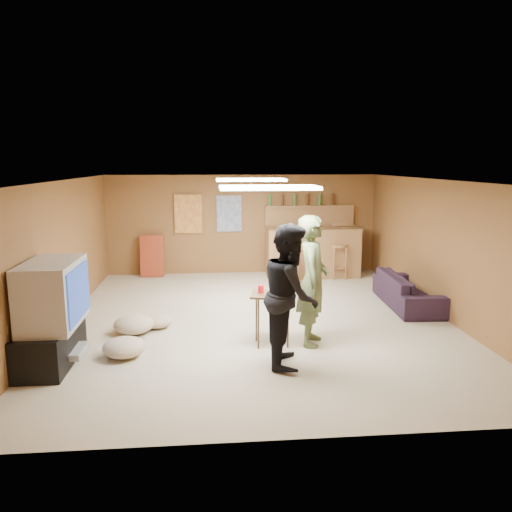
{
  "coord_description": "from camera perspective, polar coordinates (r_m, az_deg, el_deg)",
  "views": [
    {
      "loc": [
        -0.72,
        -7.59,
        2.48
      ],
      "look_at": [
        0.0,
        0.2,
        1.0
      ],
      "focal_mm": 35.0,
      "sensor_mm": 36.0,
      "label": 1
    }
  ],
  "objects": [
    {
      "name": "bar_counter",
      "position": [
        10.94,
        6.51,
        0.48
      ],
      "size": [
        2.0,
        0.6,
        1.1
      ],
      "primitive_type": "cube",
      "color": "#905F34",
      "rests_on": "ground"
    },
    {
      "name": "ground",
      "position": [
        8.01,
        0.13,
        -7.31
      ],
      "size": [
        7.0,
        7.0,
        0.0
      ],
      "primitive_type": "plane",
      "color": "tan",
      "rests_on": "ground"
    },
    {
      "name": "bottle_row",
      "position": [
        11.18,
        5.17,
        6.44
      ],
      "size": [
        1.48,
        0.08,
        0.26
      ],
      "primitive_type": null,
      "color": "#3F7233",
      "rests_on": "bar_shelf"
    },
    {
      "name": "dvd_box",
      "position": [
        6.75,
        -20.54,
        -10.17
      ],
      "size": [
        0.35,
        0.5,
        0.08
      ],
      "primitive_type": "cube",
      "color": "#B2B2B7",
      "rests_on": "tv_stand"
    },
    {
      "name": "person_olive",
      "position": [
        6.82,
        6.48,
        -2.82
      ],
      "size": [
        0.58,
        0.74,
        1.78
      ],
      "primitive_type": "imported",
      "rotation": [
        0.0,
        0.0,
        1.31
      ],
      "color": "#57653A",
      "rests_on": "ground"
    },
    {
      "name": "bar_shelf",
      "position": [
        11.25,
        6.14,
        5.66
      ],
      "size": [
        2.0,
        0.18,
        0.05
      ],
      "primitive_type": "cube",
      "color": "#905F34",
      "rests_on": "bar_backing"
    },
    {
      "name": "ceiling",
      "position": [
        7.63,
        0.14,
        8.61
      ],
      "size": [
        6.0,
        7.0,
        0.02
      ],
      "primitive_type": "cube",
      "color": "silver",
      "rests_on": "ground"
    },
    {
      "name": "cushion_mid",
      "position": [
        7.78,
        -11.26,
        -7.29
      ],
      "size": [
        0.55,
        0.55,
        0.21
      ],
      "primitive_type": "ellipsoid",
      "rotation": [
        0.0,
        0.0,
        0.23
      ],
      "color": "tan",
      "rests_on": "ground"
    },
    {
      "name": "wall_back",
      "position": [
        11.2,
        -1.56,
        3.63
      ],
      "size": [
        6.0,
        0.02,
        2.2
      ],
      "primitive_type": "cube",
      "color": "brown",
      "rests_on": "ground"
    },
    {
      "name": "ceiling_panel_front",
      "position": [
        6.14,
        1.48,
        7.82
      ],
      "size": [
        1.2,
        0.6,
        0.04
      ],
      "primitive_type": "cube",
      "color": "white",
      "rests_on": "ceiling"
    },
    {
      "name": "poster_right",
      "position": [
        11.11,
        -3.11,
        4.86
      ],
      "size": [
        0.55,
        0.03,
        0.8
      ],
      "primitive_type": "cube",
      "color": "#334C99",
      "rests_on": "wall_back"
    },
    {
      "name": "bar_lip",
      "position": [
        10.61,
        6.84,
        3.17
      ],
      "size": [
        2.1,
        0.12,
        0.05
      ],
      "primitive_type": "cube",
      "color": "#3B2613",
      "rests_on": "bar_counter"
    },
    {
      "name": "bar_backing",
      "position": [
        11.3,
        6.09,
        4.15
      ],
      "size": [
        2.0,
        0.14,
        0.6
      ],
      "primitive_type": "cube",
      "color": "#905F34",
      "rests_on": "bar_counter"
    },
    {
      "name": "bar_stool_right",
      "position": [
        10.81,
        9.44,
        0.24
      ],
      "size": [
        0.38,
        0.38,
        1.08
      ],
      "primitive_type": null,
      "rotation": [
        0.0,
        0.0,
        -0.11
      ],
      "color": "#905F34",
      "rests_on": "ground"
    },
    {
      "name": "cup_red_far",
      "position": [
        6.67,
        2.83,
        -4.03
      ],
      "size": [
        0.1,
        0.1,
        0.12
      ],
      "primitive_type": "cylinder",
      "rotation": [
        0.0,
        0.0,
        0.11
      ],
      "color": "red",
      "rests_on": "tray_table"
    },
    {
      "name": "ceiling_panel_back",
      "position": [
        8.82,
        -0.61,
        8.7
      ],
      "size": [
        1.2,
        0.6,
        0.04
      ],
      "primitive_type": "cube",
      "color": "white",
      "rests_on": "ceiling"
    },
    {
      "name": "tv_screen",
      "position": [
        6.49,
        -19.6,
        -4.0
      ],
      "size": [
        0.02,
        0.95,
        0.65
      ],
      "primitive_type": "cube",
      "color": "navy",
      "rests_on": "tv_body"
    },
    {
      "name": "poster_left",
      "position": [
        11.11,
        -7.76,
        4.78
      ],
      "size": [
        0.6,
        0.03,
        0.85
      ],
      "primitive_type": "cube",
      "color": "#BF3F26",
      "rests_on": "wall_back"
    },
    {
      "name": "tray_table",
      "position": [
        6.88,
        1.83,
        -7.22
      ],
      "size": [
        0.64,
        0.55,
        0.72
      ],
      "primitive_type": "cube",
      "rotation": [
        0.0,
        0.0,
        -0.22
      ],
      "color": "#3B2613",
      "rests_on": "ground"
    },
    {
      "name": "cushion_far",
      "position": [
        6.76,
        -14.85,
        -10.06
      ],
      "size": [
        0.68,
        0.68,
        0.25
      ],
      "primitive_type": "ellipsoid",
      "rotation": [
        0.0,
        0.0,
        0.28
      ],
      "color": "tan",
      "rests_on": "ground"
    },
    {
      "name": "wall_front",
      "position": [
        4.37,
        4.52,
        -7.71
      ],
      "size": [
        6.0,
        0.02,
        2.2
      ],
      "primitive_type": "cube",
      "color": "brown",
      "rests_on": "ground"
    },
    {
      "name": "bar_stool_left",
      "position": [
        10.13,
        3.94,
        0.01
      ],
      "size": [
        0.5,
        0.5,
        1.21
      ],
      "primitive_type": null,
      "rotation": [
        0.0,
        0.0,
        -0.39
      ],
      "color": "#905F34",
      "rests_on": "ground"
    },
    {
      "name": "person_black",
      "position": [
        6.13,
        3.96,
        -4.44
      ],
      "size": [
        0.78,
        0.94,
        1.76
      ],
      "primitive_type": "imported",
      "rotation": [
        0.0,
        0.0,
        1.42
      ],
      "color": "black",
      "rests_on": "ground"
    },
    {
      "name": "tv_stand",
      "position": [
        6.78,
        -22.41,
        -9.32
      ],
      "size": [
        0.55,
        1.3,
        0.5
      ],
      "primitive_type": "cube",
      "color": "black",
      "rests_on": "ground"
    },
    {
      "name": "folding_chair_stack",
      "position": [
        11.15,
        -11.79,
        -0.01
      ],
      "size": [
        0.5,
        0.26,
        0.91
      ],
      "primitive_type": "cube",
      "rotation": [
        -0.14,
        0.0,
        0.0
      ],
      "color": "#A0361D",
      "rests_on": "ground"
    },
    {
      "name": "sofa",
      "position": [
        9.11,
        16.97,
        -3.76
      ],
      "size": [
        0.84,
        1.92,
        0.55
      ],
      "primitive_type": "imported",
      "rotation": [
        0.0,
        0.0,
        1.51
      ],
      "color": "black",
      "rests_on": "ground"
    },
    {
      "name": "wall_left",
      "position": [
        8.04,
        -21.67,
        0.07
      ],
      "size": [
        0.02,
        7.0,
        2.2
      ],
      "primitive_type": "cube",
      "color": "brown",
      "rests_on": "ground"
    },
    {
      "name": "cushion_near_tv",
      "position": [
        7.61,
        -13.78,
        -7.58
      ],
      "size": [
        0.73,
        0.73,
        0.26
      ],
      "primitive_type": "ellipsoid",
      "rotation": [
        0.0,
        0.0,
        0.29
      ],
      "color": "tan",
      "rests_on": "ground"
    },
    {
      "name": "cup_red_near",
      "position": [
        6.8,
        0.56,
        -3.81
      ],
      "size": [
        0.09,
        0.09,
        0.11
      ],
      "primitive_type": "cylinder",
      "rotation": [
        0.0,
        0.0,
        0.14
      ],
      "color": "red",
      "rests_on": "tray_table"
    },
    {
      "name": "cup_blue",
      "position": [
        6.85,
        2.77,
        -3.7
      ],
      "size": [
        0.09,
        0.09,
        0.11
      ],
      "primitive_type": "cylinder",
      "rotation": [
        0.0,
        0.0,
        0.2
      ],
      "color": "navy",
      "rests_on": "tray_table"
    },
    {
      "name": "tv_body",
      "position": [
        6.58,
        -22.23,
        -4.0
      ],
      "size": [
        0.6,
        1.1,
        0.8
      ],
      "primitive_type": "cube",
      "color": "#B2B2B7",
      "rests_on": "tv_stand"
    },
    {
      "name": "wall_right",
      "position": [
        8.56,
        20.55,
        0.75
      ],
      "size": [
        0.02,
        7.0,
        2.2
      ],
      "primitive_type": "cube",
      "color": "brown",
      "rests_on": "ground"
    }
  ]
}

